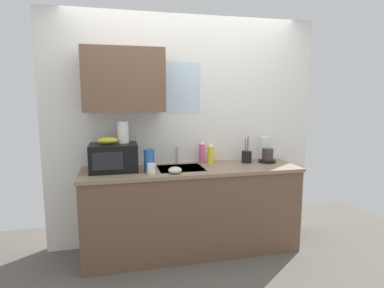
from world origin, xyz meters
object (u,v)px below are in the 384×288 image
object	(u,v)px
dish_soap_bottle_pink	(202,153)
dish_soap_bottle_yellow	(211,154)
microwave	(114,157)
mug_white	(151,168)
banana_bunch	(108,141)
coffee_maker	(266,153)
cereal_canister	(149,160)
small_bowl	(175,170)
paper_towel_roll	(123,132)
utensil_crock	(247,156)

from	to	relation	value
dish_soap_bottle_pink	dish_soap_bottle_yellow	world-z (taller)	dish_soap_bottle_pink
microwave	mug_white	world-z (taller)	microwave
banana_bunch	coffee_maker	distance (m)	1.73
cereal_canister	mug_white	xyz separation A→B (m)	(0.01, -0.09, -0.06)
banana_bunch	coffee_maker	size ratio (longest dim) A/B	0.71
coffee_maker	small_bowl	size ratio (longest dim) A/B	2.15
paper_towel_roll	dish_soap_bottle_yellow	distance (m)	0.98
mug_white	small_bowl	size ratio (longest dim) A/B	0.73
dish_soap_bottle_pink	small_bowl	xyz separation A→B (m)	(-0.38, -0.42, -0.08)
dish_soap_bottle_pink	utensil_crock	world-z (taller)	utensil_crock
coffee_maker	paper_towel_roll	bearing A→B (deg)	-179.70
dish_soap_bottle_pink	utensil_crock	size ratio (longest dim) A/B	0.84
cereal_canister	small_bowl	distance (m)	0.28
microwave	dish_soap_bottle_pink	size ratio (longest dim) A/B	1.87
banana_bunch	dish_soap_bottle_yellow	size ratio (longest dim) A/B	0.89
paper_towel_roll	dish_soap_bottle_pink	distance (m)	0.90
dish_soap_bottle_pink	small_bowl	bearing A→B (deg)	-132.19
microwave	paper_towel_roll	world-z (taller)	paper_towel_roll
dish_soap_bottle_yellow	utensil_crock	distance (m)	0.40
microwave	mug_white	size ratio (longest dim) A/B	4.84
coffee_maker	cereal_canister	world-z (taller)	coffee_maker
microwave	banana_bunch	world-z (taller)	banana_bunch
cereal_canister	utensil_crock	world-z (taller)	utensil_crock
coffee_maker	mug_white	size ratio (longest dim) A/B	2.95
dish_soap_bottle_pink	coffee_maker	bearing A→B (deg)	-8.77
paper_towel_roll	cereal_canister	xyz separation A→B (m)	(0.24, -0.15, -0.27)
banana_bunch	cereal_canister	bearing A→B (deg)	-14.38
coffee_maker	mug_white	world-z (taller)	coffee_maker
microwave	paper_towel_roll	size ratio (longest dim) A/B	2.09
paper_towel_roll	coffee_maker	xyz separation A→B (m)	(1.57, 0.01, -0.28)
utensil_crock	dish_soap_bottle_yellow	bearing A→B (deg)	170.23
coffee_maker	mug_white	distance (m)	1.34
paper_towel_roll	banana_bunch	bearing A→B (deg)	-161.57
mug_white	coffee_maker	bearing A→B (deg)	10.66
utensil_crock	small_bowl	xyz separation A→B (m)	(-0.87, -0.32, -0.04)
dish_soap_bottle_pink	utensil_crock	bearing A→B (deg)	-11.50
dish_soap_bottle_yellow	small_bowl	xyz separation A→B (m)	(-0.47, -0.39, -0.07)
microwave	dish_soap_bottle_pink	bearing A→B (deg)	10.19
small_bowl	dish_soap_bottle_yellow	bearing A→B (deg)	39.45
banana_bunch	coffee_maker	bearing A→B (deg)	1.94
paper_towel_roll	cereal_canister	world-z (taller)	paper_towel_roll
small_bowl	paper_towel_roll	bearing A→B (deg)	147.43
small_bowl	dish_soap_bottle_pink	bearing A→B (deg)	47.81
cereal_canister	small_bowl	bearing A→B (deg)	-33.15
paper_towel_roll	cereal_canister	size ratio (longest dim) A/B	1.01
banana_bunch	small_bowl	xyz separation A→B (m)	(0.62, -0.25, -0.27)
microwave	coffee_maker	world-z (taller)	coffee_maker
dish_soap_bottle_pink	cereal_canister	distance (m)	0.67
paper_towel_roll	small_bowl	xyz separation A→B (m)	(0.47, -0.30, -0.35)
dish_soap_bottle_pink	cereal_canister	xyz separation A→B (m)	(-0.61, -0.27, -0.01)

